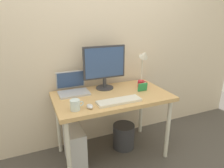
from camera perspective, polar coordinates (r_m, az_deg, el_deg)
ground_plane at (r=2.52m, az=0.00°, el=-19.03°), size 6.00×6.00×0.00m
back_wall at (r=2.38m, az=-3.94°, el=12.83°), size 4.40×0.04×2.60m
desk at (r=2.17m, az=0.00°, el=-4.81°), size 1.22×0.69×0.75m
monitor at (r=2.25m, az=-2.20°, el=5.35°), size 0.49×0.20×0.49m
laptop at (r=2.23m, az=-11.10°, el=-0.94°), size 0.32×0.27×0.23m
desk_lamp at (r=2.47m, az=8.98°, el=6.86°), size 0.11×0.16×0.42m
keyboard at (r=1.96m, az=2.01°, el=-4.83°), size 0.44×0.14×0.02m
mouse at (r=1.85m, az=-6.31°, el=-6.28°), size 0.06×0.09×0.03m
coffee_mug at (r=2.38m, az=8.27°, el=0.04°), size 0.11×0.08×0.08m
glass_cup at (r=1.82m, az=-10.36°, el=-5.85°), size 0.12×0.09×0.10m
photo_frame at (r=2.25m, az=8.65°, el=-0.86°), size 0.11×0.03×0.09m
computer_tower at (r=2.31m, az=-10.46°, el=-16.90°), size 0.18×0.36×0.42m
wastebasket at (r=2.55m, az=3.30°, el=-14.47°), size 0.26×0.26×0.30m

